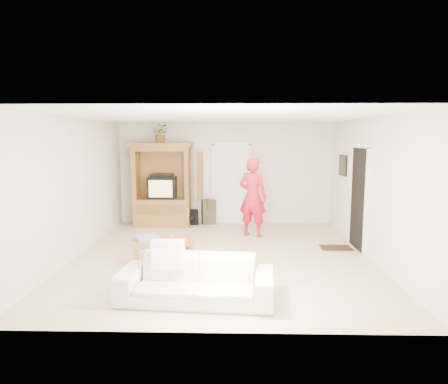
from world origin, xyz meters
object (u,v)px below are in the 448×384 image
object	(u,v)px
man	(253,197)
coffee_table	(163,243)
sofa	(196,279)
armoire	(163,190)

from	to	relation	value
man	coffee_table	world-z (taller)	man
sofa	coffee_table	xyz separation A→B (m)	(-0.75, 1.70, 0.05)
armoire	coffee_table	distance (m)	3.15
man	coffee_table	size ratio (longest dim) A/B	1.49
armoire	man	distance (m)	2.46
man	coffee_table	distance (m)	2.67
armoire	man	bearing A→B (deg)	-25.71
sofa	armoire	bearing A→B (deg)	109.51
sofa	coffee_table	size ratio (longest dim) A/B	1.73
armoire	sofa	xyz separation A→B (m)	(1.28, -4.76, -0.60)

